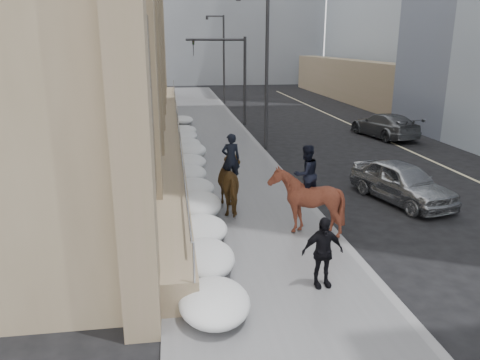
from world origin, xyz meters
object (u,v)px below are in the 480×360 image
(mounted_horse_right, at_px, (306,197))
(car_silver, at_px, (402,182))
(car_grey, at_px, (384,125))
(pedestrian, at_px, (322,252))
(mounted_horse_left, at_px, (233,181))

(mounted_horse_right, xyz_separation_m, car_silver, (4.37, 2.58, -0.48))
(mounted_horse_right, height_order, car_grey, mounted_horse_right)
(mounted_horse_right, height_order, car_silver, mounted_horse_right)
(mounted_horse_right, relative_size, car_grey, 0.52)
(car_grey, bearing_deg, pedestrian, 49.97)
(mounted_horse_left, bearing_deg, car_grey, -138.81)
(car_silver, relative_size, car_grey, 0.85)
(mounted_horse_right, xyz_separation_m, car_grey, (9.06, 14.17, -0.49))
(mounted_horse_left, relative_size, car_grey, 0.51)
(mounted_horse_left, height_order, car_silver, mounted_horse_left)
(pedestrian, height_order, car_silver, pedestrian)
(car_silver, distance_m, car_grey, 12.50)
(car_silver, bearing_deg, mounted_horse_right, -164.58)
(pedestrian, distance_m, car_silver, 7.55)
(mounted_horse_left, distance_m, car_silver, 6.23)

